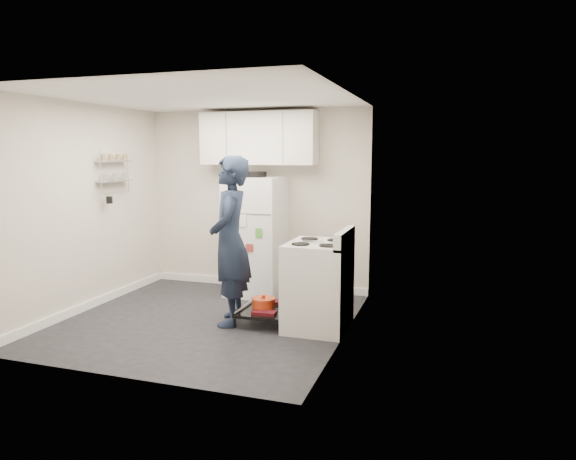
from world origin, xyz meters
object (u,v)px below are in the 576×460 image
(open_oven_door, at_px, (266,307))
(refrigerator, at_px, (256,236))
(electric_range, at_px, (317,286))
(person, at_px, (230,241))

(open_oven_door, height_order, refrigerator, refrigerator)
(electric_range, bearing_deg, person, -171.92)
(person, bearing_deg, open_oven_door, 90.53)
(refrigerator, bearing_deg, electric_range, -43.86)
(person, bearing_deg, electric_range, 81.92)
(refrigerator, xyz_separation_m, person, (0.18, -1.24, 0.14))
(person, bearing_deg, refrigerator, 172.14)
(open_oven_door, distance_m, person, 0.85)
(refrigerator, distance_m, person, 1.26)
(electric_range, relative_size, person, 0.59)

